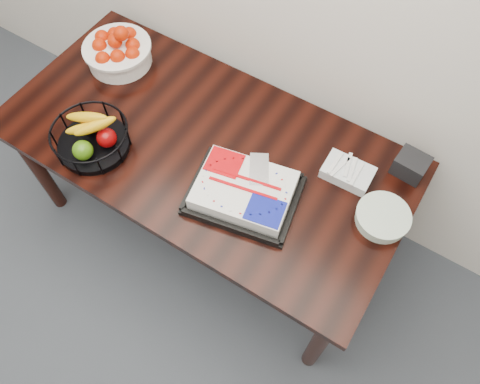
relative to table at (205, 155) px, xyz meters
The scene contains 7 objects.
table is the anchor object (origin of this frame).
cake_tray 0.34m from the table, 24.28° to the right, with size 0.49×0.42×0.09m.
tangerine_bowl 0.67m from the table, 163.09° to the left, with size 0.32×0.32×0.20m.
fruit_basket 0.49m from the table, 145.54° to the right, with size 0.32×0.32×0.17m.
plate_stack 0.81m from the table, ahead, with size 0.21×0.21×0.05m.
fork_bag 0.63m from the table, 16.94° to the left, with size 0.20×0.14×0.06m.
napkin_box 0.88m from the table, 22.84° to the left, with size 0.13×0.11×0.09m, color black.
Camera 1 is at (0.78, 1.07, 2.39)m, focal length 35.00 mm.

